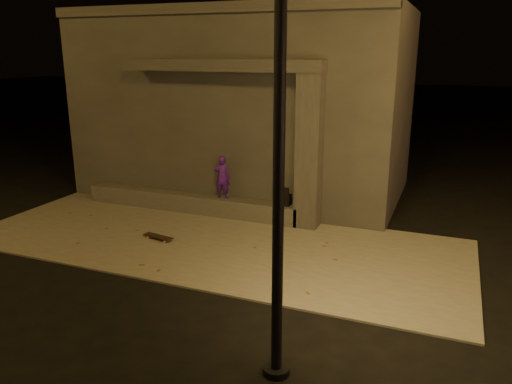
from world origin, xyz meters
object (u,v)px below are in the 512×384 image
at_px(skateboarder, 222,177).
at_px(backpack, 284,199).
at_px(skateboard, 158,237).
at_px(street_lamp_0, 281,28).
at_px(column, 309,152).

distance_m(skateboarder, backpack, 1.69).
distance_m(skateboard, street_lamp_0, 6.83).
xyz_separation_m(backpack, street_lamp_0, (1.82, -5.64, 3.70)).
height_order(skateboarder, backpack, skateboarder).
bearing_deg(column, skateboarder, 180.00).
height_order(backpack, street_lamp_0, street_lamp_0).
xyz_separation_m(column, skateboarder, (-2.25, 0.00, -0.80)).
height_order(column, backpack, column).
height_order(skateboarder, street_lamp_0, street_lamp_0).
xyz_separation_m(skateboarder, street_lamp_0, (3.47, -5.64, 3.32)).
relative_size(skateboarder, backpack, 2.34).
height_order(column, street_lamp_0, street_lamp_0).
bearing_deg(backpack, skateboard, -134.11).
relative_size(column, backpack, 7.68).
distance_m(skateboarder, skateboard, 2.41).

